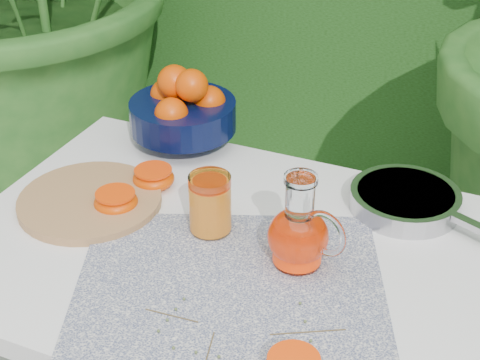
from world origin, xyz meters
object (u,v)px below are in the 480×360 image
at_px(cutting_board, 90,201).
at_px(juice_pitcher, 299,234).
at_px(white_table, 236,284).
at_px(fruit_bowl, 183,109).
at_px(saute_pan, 406,200).

bearing_deg(cutting_board, juice_pitcher, -1.83).
bearing_deg(white_table, juice_pitcher, 0.40).
xyz_separation_m(cutting_board, juice_pitcher, (0.43, -0.01, 0.05)).
relative_size(white_table, fruit_bowl, 4.11).
relative_size(white_table, juice_pitcher, 5.83).
bearing_deg(saute_pan, white_table, -135.42).
bearing_deg(cutting_board, saute_pan, 22.23).
bearing_deg(fruit_bowl, juice_pitcher, -39.45).
distance_m(cutting_board, saute_pan, 0.61).
bearing_deg(cutting_board, white_table, -2.66).
height_order(fruit_bowl, saute_pan, fruit_bowl).
bearing_deg(juice_pitcher, saute_pan, 61.67).
relative_size(juice_pitcher, saute_pan, 0.45).
bearing_deg(fruit_bowl, cutting_board, -99.95).
relative_size(cutting_board, saute_pan, 0.72).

